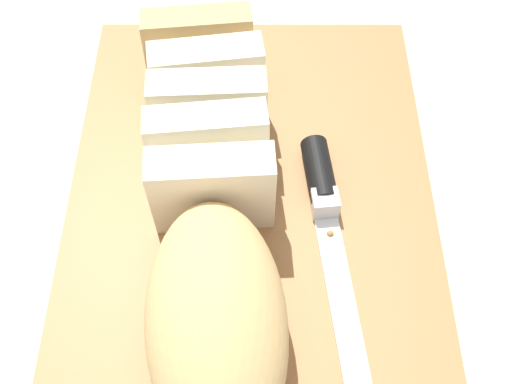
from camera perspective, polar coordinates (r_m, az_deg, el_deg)
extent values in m
plane|color=silver|center=(0.57, 0.00, -3.05)|extent=(3.00, 3.00, 0.00)
cube|color=#9E6B3D|center=(0.56, 0.00, -2.40)|extent=(0.47, 0.33, 0.02)
ellipsoid|color=tan|center=(0.46, -2.97, -11.28)|extent=(0.20, 0.11, 0.09)
cube|color=beige|center=(0.51, -3.36, 0.22)|extent=(0.04, 0.10, 0.09)
cube|color=beige|center=(0.53, -3.76, 3.59)|extent=(0.04, 0.10, 0.09)
cube|color=beige|center=(0.56, -3.70, 6.71)|extent=(0.03, 0.10, 0.09)
cube|color=beige|center=(0.58, -3.81, 9.55)|extent=(0.04, 0.10, 0.09)
cube|color=tan|center=(0.61, -4.60, 12.10)|extent=(0.05, 0.10, 0.09)
cube|color=silver|center=(0.51, 8.46, -11.20)|extent=(0.21, 0.04, 0.00)
cylinder|color=black|center=(0.56, 6.06, 1.84)|extent=(0.06, 0.03, 0.02)
cube|color=silver|center=(0.55, 6.58, -0.88)|extent=(0.02, 0.02, 0.02)
sphere|color=#A8753D|center=(0.54, 7.07, -3.69)|extent=(0.01, 0.01, 0.01)
sphere|color=#A8753D|center=(0.55, -3.11, -2.02)|extent=(0.00, 0.00, 0.00)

